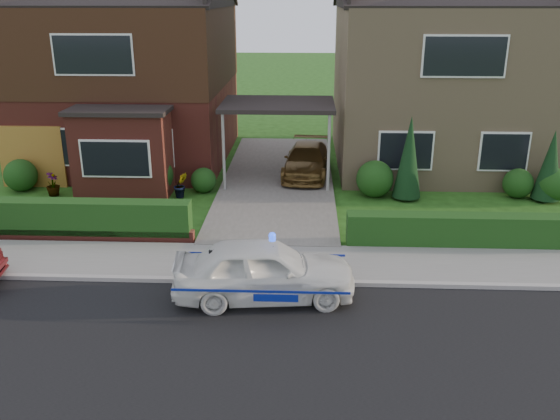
{
  "coord_description": "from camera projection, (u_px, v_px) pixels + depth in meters",
  "views": [
    {
      "loc": [
        0.94,
        -8.98,
        6.19
      ],
      "look_at": [
        0.4,
        3.5,
        1.64
      ],
      "focal_mm": 38.0,
      "sensor_mm": 36.0,
      "label": 1
    }
  ],
  "objects": [
    {
      "name": "ground",
      "position": [
        249.0,
        362.0,
        10.58
      ],
      "size": [
        120.0,
        120.0,
        0.0
      ],
      "primitive_type": "plane",
      "color": "#1E4712",
      "rests_on": "ground"
    },
    {
      "name": "road",
      "position": [
        249.0,
        362.0,
        10.58
      ],
      "size": [
        60.0,
        6.0,
        0.02
      ],
      "primitive_type": "cube",
      "color": "black",
      "rests_on": "ground"
    },
    {
      "name": "kerb",
      "position": [
        262.0,
        282.0,
        13.42
      ],
      "size": [
        60.0,
        0.16,
        0.12
      ],
      "primitive_type": "cube",
      "color": "#9E9993",
      "rests_on": "ground"
    },
    {
      "name": "sidewalk",
      "position": [
        265.0,
        262.0,
        14.41
      ],
      "size": [
        60.0,
        2.0,
        0.1
      ],
      "primitive_type": "cube",
      "color": "slate",
      "rests_on": "ground"
    },
    {
      "name": "driveway",
      "position": [
        278.0,
        179.0,
        20.89
      ],
      "size": [
        3.8,
        12.0,
        0.12
      ],
      "primitive_type": "cube",
      "color": "#666059",
      "rests_on": "ground"
    },
    {
      "name": "house_left",
      "position": [
        130.0,
        61.0,
        22.56
      ],
      "size": [
        7.5,
        9.53,
        7.25
      ],
      "color": "maroon",
      "rests_on": "ground"
    },
    {
      "name": "house_right",
      "position": [
        436.0,
        66.0,
        22.23
      ],
      "size": [
        7.5,
        8.06,
        7.25
      ],
      "color": "tan",
      "rests_on": "ground"
    },
    {
      "name": "carport_link",
      "position": [
        278.0,
        106.0,
        19.95
      ],
      "size": [
        3.8,
        3.0,
        2.77
      ],
      "color": "black",
      "rests_on": "ground"
    },
    {
      "name": "garage_door",
      "position": [
        32.0,
        157.0,
        19.91
      ],
      "size": [
        2.2,
        0.1,
        2.1
      ],
      "primitive_type": "cube",
      "color": "#945F20",
      "rests_on": "ground"
    },
    {
      "name": "dwarf_wall",
      "position": [
        50.0,
        235.0,
        15.73
      ],
      "size": [
        7.7,
        0.25,
        0.36
      ],
      "primitive_type": "cube",
      "color": "maroon",
      "rests_on": "ground"
    },
    {
      "name": "hedge_left",
      "position": [
        54.0,
        239.0,
        15.93
      ],
      "size": [
        7.5,
        0.55,
        0.9
      ],
      "primitive_type": "cube",
      "color": "#183711",
      "rests_on": "ground"
    },
    {
      "name": "hedge_right",
      "position": [
        491.0,
        248.0,
        15.37
      ],
      "size": [
        7.5,
        0.55,
        0.8
      ],
      "primitive_type": "cube",
      "color": "#183711",
      "rests_on": "ground"
    },
    {
      "name": "shrub_left_far",
      "position": [
        21.0,
        175.0,
        19.66
      ],
      "size": [
        1.08,
        1.08,
        1.08
      ],
      "primitive_type": "sphere",
      "color": "#183711",
      "rests_on": "ground"
    },
    {
      "name": "shrub_left_mid",
      "position": [
        153.0,
        175.0,
        19.25
      ],
      "size": [
        1.32,
        1.32,
        1.32
      ],
      "primitive_type": "sphere",
      "color": "#183711",
      "rests_on": "ground"
    },
    {
      "name": "shrub_left_near",
      "position": [
        204.0,
        180.0,
        19.55
      ],
      "size": [
        0.84,
        0.84,
        0.84
      ],
      "primitive_type": "sphere",
      "color": "#183711",
      "rests_on": "ground"
    },
    {
      "name": "shrub_right_near",
      "position": [
        375.0,
        179.0,
        19.07
      ],
      "size": [
        1.2,
        1.2,
        1.2
      ],
      "primitive_type": "sphere",
      "color": "#183711",
      "rests_on": "ground"
    },
    {
      "name": "shrub_right_mid",
      "position": [
        518.0,
        183.0,
        19.02
      ],
      "size": [
        0.96,
        0.96,
        0.96
      ],
      "primitive_type": "sphere",
      "color": "#183711",
      "rests_on": "ground"
    },
    {
      "name": "shrub_right_far",
      "position": [
        554.0,
        185.0,
        18.67
      ],
      "size": [
        1.08,
        1.08,
        1.08
      ],
      "primitive_type": "sphere",
      "color": "#183711",
      "rests_on": "ground"
    },
    {
      "name": "conifer_a",
      "position": [
        409.0,
        160.0,
        18.6
      ],
      "size": [
        0.9,
        0.9,
        2.6
      ],
      "primitive_type": "cone",
      "color": "black",
      "rests_on": "ground"
    },
    {
      "name": "conifer_b",
      "position": [
        550.0,
        168.0,
        18.49
      ],
      "size": [
        0.9,
        0.9,
        2.2
      ],
      "primitive_type": "cone",
      "color": "black",
      "rests_on": "ground"
    },
    {
      "name": "police_car",
      "position": [
        264.0,
        270.0,
        12.6
      ],
      "size": [
        3.56,
        4.01,
        1.48
      ],
      "rotation": [
        0.0,
        0.0,
        1.67
      ],
      "color": "silver",
      "rests_on": "ground"
    },
    {
      "name": "driveway_car",
      "position": [
        307.0,
        160.0,
        20.99
      ],
      "size": [
        1.83,
        3.84,
        1.08
      ],
      "primitive_type": "imported",
      "rotation": [
        0.0,
        0.0,
        -0.09
      ],
      "color": "brown",
      "rests_on": "driveway"
    },
    {
      "name": "potted_plant_a",
      "position": [
        141.0,
        218.0,
        16.21
      ],
      "size": [
        0.52,
        0.41,
        0.86
      ],
      "primitive_type": "imported",
      "rotation": [
        0.0,
        0.0,
        -0.27
      ],
      "color": "gray",
      "rests_on": "ground"
    },
    {
      "name": "potted_plant_b",
      "position": [
        181.0,
        185.0,
        19.01
      ],
      "size": [
        0.58,
        0.55,
        0.84
      ],
      "primitive_type": "imported",
      "rotation": [
        0.0,
        0.0,
        0.51
      ],
      "color": "gray",
      "rests_on": "ground"
    },
    {
      "name": "potted_plant_c",
      "position": [
        53.0,
        185.0,
        19.19
      ],
      "size": [
        0.44,
        0.44,
        0.77
      ],
      "primitive_type": "imported",
      "rotation": [
        0.0,
        0.0,
        1.58
      ],
      "color": "gray",
      "rests_on": "ground"
    }
  ]
}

